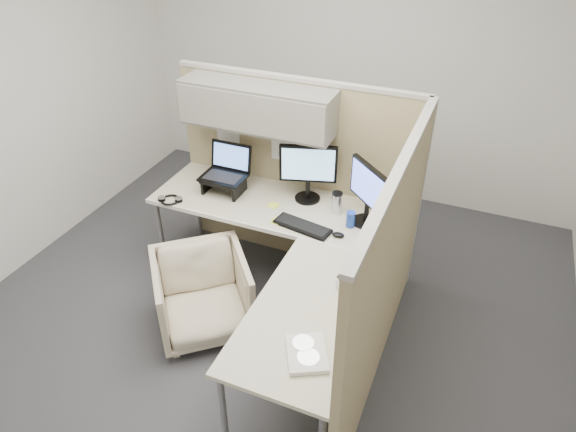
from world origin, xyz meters
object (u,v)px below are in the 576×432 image
at_px(office_chair, 202,291).
at_px(keyboard, 302,226).
at_px(monitor_left, 308,169).
at_px(desk, 284,245).

distance_m(office_chair, keyboard, 0.87).
distance_m(monitor_left, keyboard, 0.48).
bearing_deg(desk, monitor_left, 94.38).
bearing_deg(office_chair, keyboard, 1.88).
height_order(desk, monitor_left, monitor_left).
bearing_deg(monitor_left, desk, -102.31).
xyz_separation_m(desk, monitor_left, (-0.04, 0.57, 0.32)).
xyz_separation_m(desk, keyboard, (0.06, 0.19, 0.05)).
relative_size(monitor_left, keyboard, 1.09).
bearing_deg(office_chair, desk, -7.32).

